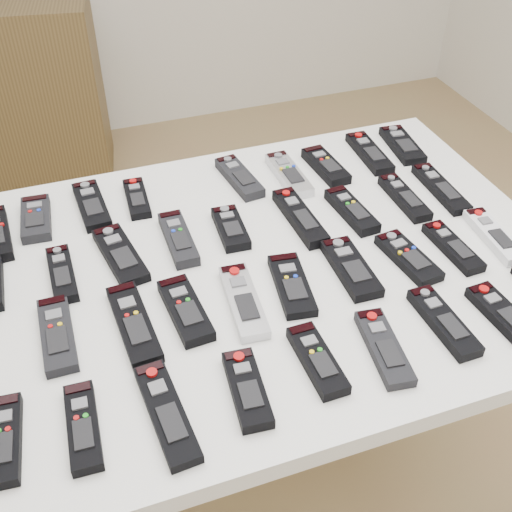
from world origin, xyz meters
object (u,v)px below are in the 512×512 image
object	(u,v)px
remote_8	(402,145)
remote_10	(62,274)
remote_5	(289,175)
remote_16	(404,198)
remote_1	(36,219)
remote_32	(384,348)
remote_6	(326,166)
remote_18	(57,334)
remote_11	(120,255)
remote_22	(292,285)
remote_19	(134,323)
remote_24	(408,258)
remote_13	(231,228)
remote_23	(351,268)
remote_31	(317,360)
remote_3	(137,198)
remote_28	(83,427)
remote_21	(244,301)
remote_33	(444,322)
remote_30	(247,389)
remote_29	(167,413)
remote_20	(185,310)
remote_2	(92,205)
remote_34	(504,315)
remote_17	(441,189)
remote_7	(369,153)
table	(256,285)
remote_12	(178,239)
remote_15	(352,211)
remote_4	(239,178)
remote_26	(494,236)

from	to	relation	value
remote_8	remote_10	world-z (taller)	remote_10
remote_5	remote_16	bearing A→B (deg)	-40.25
remote_1	remote_32	world-z (taller)	remote_1
remote_6	remote_18	size ratio (longest dim) A/B	0.88
remote_11	remote_22	distance (m)	0.35
remote_11	remote_19	world-z (taller)	same
remote_19	remote_24	size ratio (longest dim) A/B	1.27
remote_13	remote_23	bearing A→B (deg)	-44.30
remote_23	remote_31	world-z (taller)	same
remote_3	remote_28	size ratio (longest dim) A/B	0.91
remote_21	remote_33	xyz separation A→B (m)	(0.32, -0.17, 0.00)
remote_30	remote_29	bearing A→B (deg)	-174.38
remote_20	remote_30	bearing A→B (deg)	-81.12
remote_2	remote_20	distance (m)	0.41
remote_21	remote_13	bearing A→B (deg)	83.17
remote_20	remote_34	xyz separation A→B (m)	(0.54, -0.21, -0.00)
remote_17	remote_24	world-z (taller)	remote_24
remote_3	remote_22	distance (m)	0.45
remote_7	remote_29	world-z (taller)	same
table	remote_8	bearing A→B (deg)	31.17
remote_24	remote_33	world-z (taller)	remote_33
remote_6	remote_29	distance (m)	0.79
remote_3	remote_6	size ratio (longest dim) A/B	0.91
remote_11	remote_32	xyz separation A→B (m)	(0.38, -0.40, 0.00)
remote_10	remote_11	world-z (taller)	remote_10
remote_28	remote_32	xyz separation A→B (m)	(0.51, -0.01, -0.00)
remote_16	remote_20	size ratio (longest dim) A/B	1.03
remote_13	remote_30	distance (m)	0.43
table	remote_21	size ratio (longest dim) A/B	6.48
remote_12	remote_33	bearing A→B (deg)	-44.84
remote_10	remote_20	distance (m)	0.27
remote_23	remote_24	size ratio (longest dim) A/B	1.08
remote_11	remote_15	world-z (taller)	remote_15
remote_34	remote_20	bearing A→B (deg)	155.68
remote_11	remote_30	distance (m)	0.43
remote_5	remote_19	bearing A→B (deg)	-141.46
remote_8	remote_31	world-z (taller)	remote_31
remote_22	remote_31	bearing A→B (deg)	-90.97
remote_4	remote_16	xyz separation A→B (m)	(0.33, -0.20, -0.00)
remote_16	remote_31	xyz separation A→B (m)	(-0.38, -0.38, 0.00)
remote_1	remote_23	distance (m)	0.68
remote_26	remote_34	world-z (taller)	same
remote_7	remote_8	size ratio (longest dim) A/B	1.08
remote_19	remote_20	distance (m)	0.10
remote_26	remote_20	bearing A→B (deg)	-175.76
remote_24	remote_26	world-z (taller)	same
remote_30	remote_10	bearing A→B (deg)	128.04
remote_11	remote_8	bearing A→B (deg)	5.59
remote_31	remote_16	bearing A→B (deg)	43.70
remote_17	remote_30	size ratio (longest dim) A/B	1.27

